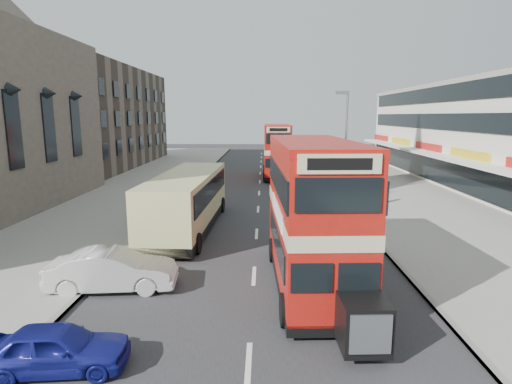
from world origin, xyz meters
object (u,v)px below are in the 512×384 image
(car_right_a, at_px, (335,201))
(pedestrian_near, at_px, (377,192))
(street_lamp, at_px, (345,136))
(bus_main, at_px, (313,214))
(bus_second, at_px, (277,151))
(car_left_near, at_px, (57,348))
(cyclist, at_px, (301,181))
(car_left_front, at_px, (113,270))
(car_right_b, at_px, (324,185))
(pedestrian_far, at_px, (350,168))
(coach, at_px, (187,199))

(car_right_a, xyz_separation_m, pedestrian_near, (3.13, 1.45, 0.33))
(street_lamp, xyz_separation_m, car_right_a, (-1.31, -4.27, -4.11))
(bus_main, height_order, bus_second, bus_main)
(car_left_near, xyz_separation_m, car_right_a, (10.00, 18.07, 0.07))
(car_left_near, bearing_deg, cyclist, -23.15)
(bus_main, height_order, car_left_front, bus_main)
(cyclist, bearing_deg, bus_main, -99.60)
(car_left_front, relative_size, car_right_b, 1.03)
(bus_main, distance_m, pedestrian_far, 28.21)
(car_left_front, distance_m, car_right_a, 16.73)
(car_left_near, height_order, pedestrian_near, pedestrian_near)
(street_lamp, height_order, cyclist, street_lamp)
(bus_main, bearing_deg, pedestrian_far, -106.76)
(pedestrian_far, xyz_separation_m, cyclist, (-5.49, -5.98, -0.43))
(car_left_front, relative_size, car_right_a, 0.99)
(car_right_a, bearing_deg, bus_main, -13.82)
(coach, xyz_separation_m, car_right_a, (9.10, 4.83, -1.06))
(coach, xyz_separation_m, car_left_front, (-1.25, -8.32, -0.98))
(bus_main, relative_size, cyclist, 4.84)
(car_left_front, bearing_deg, street_lamp, -39.09)
(pedestrian_near, distance_m, pedestrian_far, 13.21)
(street_lamp, distance_m, car_left_front, 21.34)
(car_left_front, bearing_deg, pedestrian_near, -48.00)
(car_right_b, bearing_deg, car_right_a, 4.91)
(bus_main, bearing_deg, car_left_near, 35.46)
(pedestrian_far, distance_m, cyclist, 8.13)
(pedestrian_near, bearing_deg, coach, -12.15)
(car_left_near, bearing_deg, pedestrian_far, -28.72)
(street_lamp, bearing_deg, car_right_a, -107.04)
(car_left_front, bearing_deg, bus_main, -91.37)
(street_lamp, xyz_separation_m, pedestrian_near, (1.82, -2.82, -3.78))
(bus_second, distance_m, car_right_a, 15.72)
(pedestrian_near, bearing_deg, cyclist, -96.08)
(street_lamp, bearing_deg, car_right_b, 111.04)
(car_right_a, xyz_separation_m, car_right_b, (0.25, 7.02, -0.06))
(bus_second, height_order, pedestrian_far, bus_second)
(car_right_a, xyz_separation_m, pedestrian_far, (3.90, 14.64, 0.39))
(bus_main, bearing_deg, car_left_front, 1.43)
(bus_second, distance_m, coach, 20.82)
(coach, distance_m, car_right_a, 10.36)
(bus_main, xyz_separation_m, pedestrian_near, (6.17, 14.10, -1.77))
(bus_second, relative_size, car_left_near, 2.67)
(pedestrian_near, xyz_separation_m, cyclist, (-4.73, 7.21, -0.38))
(car_right_a, relative_size, pedestrian_far, 2.54)
(bus_main, relative_size, bus_second, 1.02)
(coach, relative_size, pedestrian_far, 6.12)
(car_left_front, xyz_separation_m, car_right_a, (10.35, 13.15, -0.08))
(bus_main, xyz_separation_m, bus_second, (-0.44, 27.84, -0.03))
(pedestrian_near, bearing_deg, car_right_b, -102.00)
(bus_main, distance_m, pedestrian_near, 15.49)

